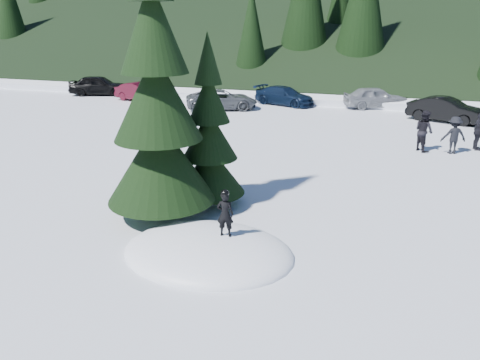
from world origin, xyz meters
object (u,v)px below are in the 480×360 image
(car_2, at_px, (222,100))
(car_4, at_px, (375,97))
(spruce_short, at_px, (210,141))
(car_5, at_px, (446,110))
(car_3, at_px, (284,96))
(car_1, at_px, (141,92))
(car_0, at_px, (99,85))
(adult_1, at_px, (479,132))
(spruce_tall, at_px, (157,108))
(child_skier, at_px, (225,214))
(adult_2, at_px, (454,135))
(adult_0, at_px, (424,131))

(car_2, bearing_deg, car_4, -93.17)
(spruce_short, bearing_deg, car_5, 62.95)
(car_3, height_order, car_4, car_4)
(spruce_short, relative_size, car_1, 1.35)
(car_0, distance_m, car_4, 20.75)
(adult_1, bearing_deg, car_2, 58.35)
(spruce_tall, bearing_deg, car_5, 62.21)
(child_skier, height_order, adult_1, adult_1)
(spruce_short, height_order, car_0, spruce_short)
(car_0, relative_size, car_1, 1.13)
(adult_1, height_order, car_0, adult_1)
(spruce_tall, bearing_deg, adult_1, 48.23)
(child_skier, xyz_separation_m, car_2, (-7.04, 18.63, -0.42))
(spruce_tall, height_order, car_5, spruce_tall)
(spruce_tall, height_order, spruce_short, spruce_tall)
(adult_2, height_order, car_3, adult_2)
(spruce_short, distance_m, car_4, 19.77)
(adult_0, relative_size, car_0, 0.41)
(car_2, relative_size, car_4, 1.11)
(car_5, bearing_deg, adult_1, -150.01)
(adult_0, bearing_deg, car_0, 32.35)
(spruce_tall, xyz_separation_m, car_0, (-15.61, 19.70, -2.56))
(spruce_tall, distance_m, adult_1, 15.37)
(car_0, height_order, car_1, car_0)
(spruce_short, distance_m, car_0, 24.75)
(adult_1, xyz_separation_m, car_5, (-0.88, 6.18, -0.16))
(adult_0, bearing_deg, car_3, 6.06)
(car_4, distance_m, car_5, 5.20)
(car_0, bearing_deg, spruce_tall, -159.81)
(adult_0, xyz_separation_m, car_5, (1.49, 7.12, -0.22))
(car_5, bearing_deg, adult_0, -169.97)
(adult_1, relative_size, car_5, 0.40)
(car_1, relative_size, car_2, 0.86)
(adult_1, bearing_deg, car_3, 41.58)
(car_0, bearing_deg, adult_2, -129.06)
(adult_0, distance_m, adult_1, 2.55)
(adult_0, xyz_separation_m, car_4, (-2.62, 10.30, -0.21))
(adult_1, relative_size, car_4, 0.41)
(car_4, bearing_deg, child_skier, 150.56)
(car_1, bearing_deg, spruce_short, -131.19)
(car_3, bearing_deg, adult_1, -109.27)
(car_4, bearing_deg, adult_1, -174.94)
(child_skier, height_order, car_1, child_skier)
(car_2, bearing_deg, car_5, -112.13)
(child_skier, relative_size, car_2, 0.25)
(child_skier, relative_size, car_5, 0.28)
(spruce_short, distance_m, child_skier, 3.54)
(car_1, height_order, car_5, car_5)
(adult_0, relative_size, adult_1, 1.08)
(spruce_short, xyz_separation_m, child_skier, (1.59, -2.99, -1.04))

